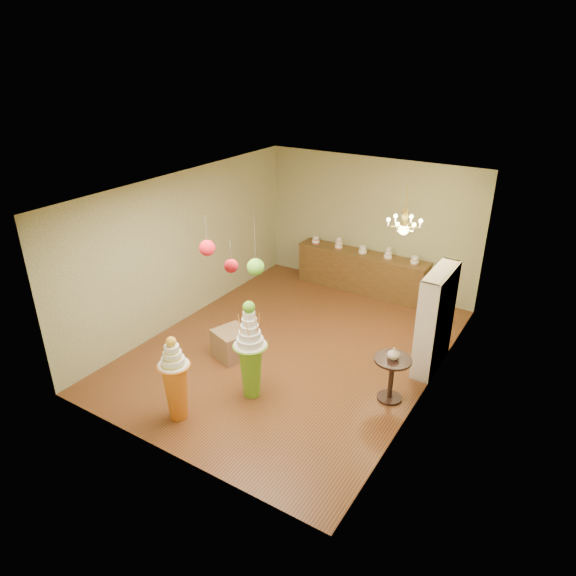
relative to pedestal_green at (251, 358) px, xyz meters
The scene contains 17 objects.
floor 1.71m from the pedestal_green, 96.31° to the left, with size 6.50×6.50×0.00m, color brown.
ceiling 2.79m from the pedestal_green, 96.31° to the left, with size 6.50×6.50×0.00m, color white.
wall_back 4.88m from the pedestal_green, 92.05° to the left, with size 5.00×0.04×3.00m, color tan.
wall_front 1.88m from the pedestal_green, 95.82° to the right, with size 5.00×0.04×3.00m, color tan.
wall_left 3.20m from the pedestal_green, 149.76° to the left, with size 0.04×6.50×3.00m, color tan.
wall_right 2.92m from the pedestal_green, 33.79° to the left, with size 0.04×6.50×3.00m, color tan.
pedestal_green is the anchor object (origin of this frame).
pedestal_orange 1.21m from the pedestal_green, 120.85° to the right, with size 0.53×0.53×1.39m.
burlap_riser 1.28m from the pedestal_green, 142.26° to the left, with size 0.57×0.57×0.52m, color olive.
sideboard 4.54m from the pedestal_green, 92.18° to the left, with size 3.04×0.54×1.16m.
shelving_unit 3.21m from the pedestal_green, 47.43° to the left, with size 0.33×1.20×1.80m.
round_table 2.21m from the pedestal_green, 28.83° to the left, with size 0.72×0.72×0.75m.
vase 2.21m from the pedestal_green, 28.83° to the left, with size 0.19×0.19×0.19m, color silver.
pom_red_left 1.88m from the pedestal_green, 159.02° to the right, with size 0.23×0.23×0.64m.
pom_green_mid 1.47m from the pedestal_green, 95.65° to the left, with size 0.26×0.26×0.99m.
pom_red_right 2.09m from the pedestal_green, 66.77° to the right, with size 0.18×0.18×0.49m.
chandelier 3.42m from the pedestal_green, 63.82° to the left, with size 0.82×0.82×0.85m.
Camera 1 is at (4.26, -7.00, 5.07)m, focal length 32.00 mm.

